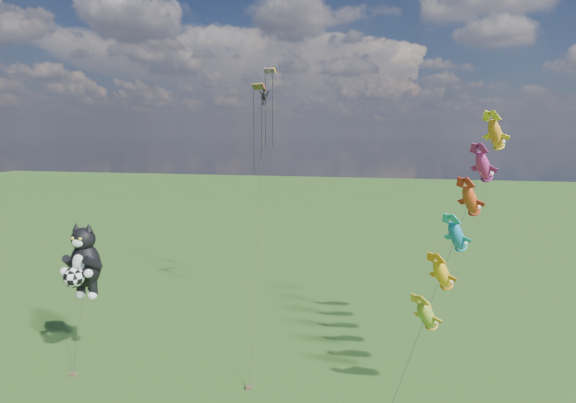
# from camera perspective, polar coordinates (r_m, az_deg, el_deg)

# --- Properties ---
(ground) EXTENTS (300.00, 300.00, 0.00)m
(ground) POSITION_cam_1_polar(r_m,az_deg,el_deg) (38.78, -14.57, -16.99)
(ground) COLOR #173F0F
(cat_kite_rig) EXTENTS (2.58, 4.21, 9.99)m
(cat_kite_rig) POSITION_cam_1_polar(r_m,az_deg,el_deg) (37.46, -23.10, -6.57)
(cat_kite_rig) COLOR brown
(cat_kite_rig) RESTS_ON ground
(fish_windsock_rig) EXTENTS (8.47, 13.66, 19.29)m
(fish_windsock_rig) POSITION_cam_1_polar(r_m,az_deg,el_deg) (33.14, 20.06, -1.84)
(fish_windsock_rig) COLOR brown
(fish_windsock_rig) RESTS_ON ground
(parafoil_rig) EXTENTS (4.03, 17.20, 25.50)m
(parafoil_rig) POSITION_cam_1_polar(r_m,az_deg,el_deg) (43.58, -2.88, 11.38)
(parafoil_rig) COLOR brown
(parafoil_rig) RESTS_ON ground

